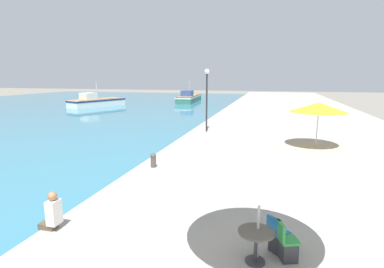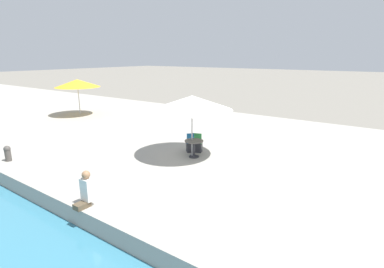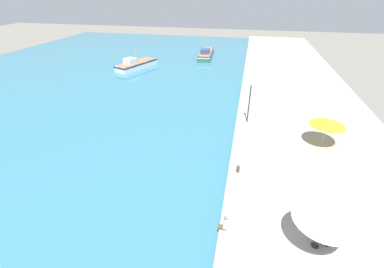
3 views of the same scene
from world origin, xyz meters
name	(u,v)px [view 1 (image 1 of 3)]	position (x,y,z in m)	size (l,w,h in m)	color
water_basin	(28,109)	(-28.00, 37.00, 0.02)	(56.00, 90.00, 0.04)	teal
quay_promenade	(291,115)	(8.00, 37.00, 0.30)	(16.00, 90.00, 0.60)	#A39E93
fishing_boat_near	(96,101)	(-20.58, 42.88, 0.78)	(5.86, 9.42, 3.75)	white
fishing_boat_mid	(189,98)	(-8.89, 54.71, 0.78)	(3.51, 11.24, 3.74)	#33705B
cafe_umbrella_pink	(261,158)	(5.66, 7.86, 2.95)	(3.42, 3.42, 2.64)	#B7B7B7
cafe_umbrella_white	(319,107)	(8.41, 19.81, 2.92)	(3.12, 3.12, 2.59)	#B7B7B7
cafe_table	(256,240)	(5.63, 7.74, 1.14)	(0.80, 0.80, 0.74)	#333338
cafe_chair_left	(287,247)	(6.31, 7.99, 0.93)	(0.54, 0.53, 0.91)	#2D2D33
cafe_chair_right	(278,239)	(6.12, 8.27, 0.93)	(0.59, 0.59, 0.91)	#2D2D33
person_at_quay	(52,213)	(0.32, 7.82, 1.08)	(0.57, 0.36, 1.07)	brown
mooring_bollard	(153,160)	(0.78, 13.73, 0.95)	(0.26, 0.26, 0.65)	#4C4742
lamppost	(207,90)	(1.21, 23.08, 3.70)	(0.36, 0.36, 4.56)	#232328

